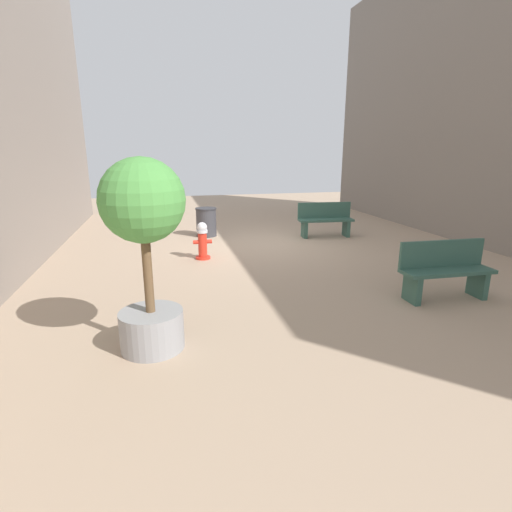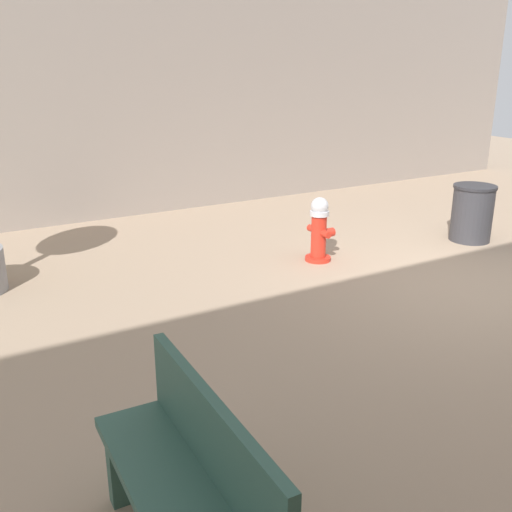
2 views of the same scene
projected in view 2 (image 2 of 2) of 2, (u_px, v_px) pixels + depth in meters
The scene contains 4 objects.
ground_plane at pixel (481, 288), 6.64m from camera, with size 23.40×23.40×0.00m, color tan.
fire_hydrant at pixel (319, 229), 7.41m from camera, with size 0.42×0.39×0.83m.
bench_far at pixel (190, 485), 2.86m from camera, with size 1.53×0.49×0.95m.
trash_bin at pixel (472, 213), 8.25m from camera, with size 0.59×0.59×0.80m.
Camera 2 is at (-4.07, 5.31, 2.47)m, focal length 40.92 mm.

